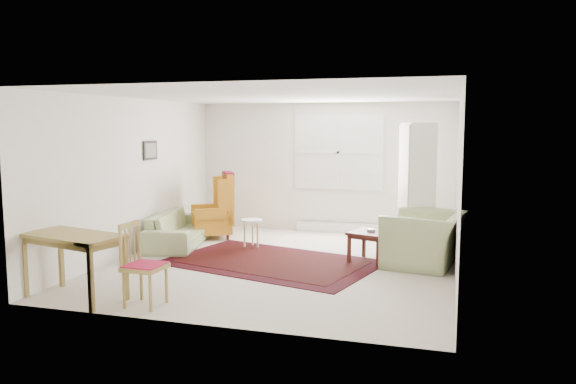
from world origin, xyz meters
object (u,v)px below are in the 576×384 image
(sofa, at_px, (180,222))
(armchair, at_px, (424,234))
(coffee_table, at_px, (371,246))
(cabinet, at_px, (417,187))
(wingback_chair, at_px, (211,205))
(stool, at_px, (252,233))
(desk, at_px, (75,266))
(desk_chair, at_px, (145,265))

(sofa, distance_m, armchair, 4.16)
(coffee_table, height_order, cabinet, cabinet)
(sofa, xyz_separation_m, wingback_chair, (0.28, 0.69, 0.22))
(wingback_chair, distance_m, stool, 1.18)
(stool, bearing_deg, desk, -107.72)
(armchair, height_order, cabinet, cabinet)
(sofa, relative_size, stool, 4.04)
(cabinet, height_order, desk_chair, cabinet)
(stool, relative_size, desk_chair, 0.50)
(armchair, bearing_deg, cabinet, -159.25)
(sofa, xyz_separation_m, desk_chair, (1.17, -3.14, 0.09))
(sofa, relative_size, armchair, 1.61)
(desk, distance_m, desk_chair, 0.95)
(armchair, bearing_deg, desk_chair, -36.51)
(sofa, height_order, stool, sofa)
(sofa, height_order, wingback_chair, wingback_chair)
(wingback_chair, relative_size, desk_chair, 1.27)
(wingback_chair, distance_m, cabinet, 3.71)
(coffee_table, distance_m, stool, 2.14)
(armchair, relative_size, wingback_chair, 1.00)
(cabinet, bearing_deg, wingback_chair, 164.26)
(desk, bearing_deg, wingback_chair, 89.02)
(wingback_chair, bearing_deg, stool, 29.75)
(sofa, bearing_deg, wingback_chair, -34.03)
(sofa, bearing_deg, desk, 172.39)
(desk, relative_size, desk_chair, 1.29)
(cabinet, bearing_deg, stool, 175.53)
(sofa, relative_size, desk_chair, 2.03)
(stool, height_order, desk, desk)
(sofa, height_order, coffee_table, sofa)
(coffee_table, bearing_deg, desk_chair, -127.82)
(cabinet, bearing_deg, armchair, -94.68)
(coffee_table, bearing_deg, stool, 167.81)
(stool, relative_size, desk, 0.39)
(sofa, relative_size, coffee_table, 3.40)
(wingback_chair, xyz_separation_m, stool, (0.98, -0.54, -0.37))
(armchair, height_order, stool, armchair)
(wingback_chair, height_order, desk_chair, wingback_chair)
(armchair, relative_size, desk_chair, 1.26)
(desk_chair, bearing_deg, desk, 92.32)
(armchair, relative_size, coffee_table, 2.11)
(desk_chair, bearing_deg, stool, 0.56)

